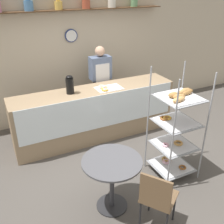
# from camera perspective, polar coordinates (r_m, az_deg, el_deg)

# --- Properties ---
(ground_plane) EXTENTS (14.00, 14.00, 0.00)m
(ground_plane) POSITION_cam_1_polar(r_m,az_deg,el_deg) (4.39, 2.24, -11.84)
(ground_plane) COLOR #4C4742
(back_wall) EXTENTS (10.00, 0.30, 2.70)m
(back_wall) POSITION_cam_1_polar(r_m,az_deg,el_deg) (5.61, -8.35, 12.34)
(back_wall) COLOR beige
(back_wall) RESTS_ON ground_plane
(display_counter) EXTENTS (3.04, 0.62, 0.98)m
(display_counter) POSITION_cam_1_polar(r_m,az_deg,el_deg) (4.95, -3.60, -0.31)
(display_counter) COLOR #937A5B
(display_counter) RESTS_ON ground_plane
(pastry_rack) EXTENTS (0.61, 0.62, 1.69)m
(pastry_rack) POSITION_cam_1_polar(r_m,az_deg,el_deg) (3.95, 13.64, -3.50)
(pastry_rack) COLOR gray
(pastry_rack) RESTS_ON ground_plane
(person_worker) EXTENTS (0.42, 0.23, 1.63)m
(person_worker) POSITION_cam_1_polar(r_m,az_deg,el_deg) (5.34, -2.51, 6.35)
(person_worker) COLOR #282833
(person_worker) RESTS_ON ground_plane
(cafe_table) EXTENTS (0.76, 0.76, 0.75)m
(cafe_table) POSITION_cam_1_polar(r_m,az_deg,el_deg) (3.38, -0.01, -13.02)
(cafe_table) COLOR #262628
(cafe_table) RESTS_ON ground_plane
(cafe_chair) EXTENTS (0.53, 0.53, 0.86)m
(cafe_chair) POSITION_cam_1_polar(r_m,az_deg,el_deg) (3.17, 9.79, -17.65)
(cafe_chair) COLOR black
(cafe_chair) RESTS_ON ground_plane
(coffee_carafe) EXTENTS (0.14, 0.14, 0.33)m
(coffee_carafe) POSITION_cam_1_polar(r_m,az_deg,el_deg) (4.55, -9.18, 5.87)
(coffee_carafe) COLOR black
(coffee_carafe) RESTS_ON display_counter
(donut_tray_counter) EXTENTS (0.47, 0.33, 0.05)m
(donut_tray_counter) POSITION_cam_1_polar(r_m,az_deg,el_deg) (4.74, -1.35, 5.25)
(donut_tray_counter) COLOR white
(donut_tray_counter) RESTS_ON display_counter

